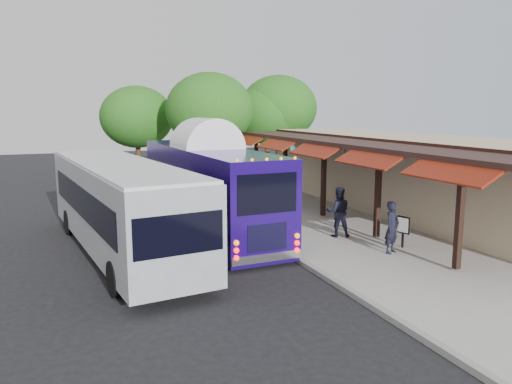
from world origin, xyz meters
name	(u,v)px	position (x,y,z in m)	size (l,w,h in m)	color
ground	(283,253)	(0.00, 0.00, 0.00)	(90.00, 90.00, 0.00)	black
sidewalk	(347,216)	(5.00, 4.00, 0.07)	(10.00, 40.00, 0.15)	#9E9B93
curb	(244,226)	(0.05, 4.00, 0.07)	(0.20, 40.00, 0.16)	gray
station_shelter	(410,174)	(8.38, 4.00, 1.85)	(8.15, 20.00, 3.60)	tan
coach_bus	(207,183)	(-1.45, 4.10, 1.93)	(2.88, 11.32, 3.59)	#1C085F
city_bus	(119,203)	(-5.10, 2.16, 1.72)	(3.97, 11.79, 3.11)	gray
ped_a	(392,227)	(3.15, -1.75, 1.02)	(0.63, 0.41, 1.73)	black
ped_b	(338,212)	(2.62, 0.79, 1.08)	(0.91, 0.71, 1.87)	black
ped_c	(285,203)	(1.55, 3.16, 1.08)	(1.09, 0.45, 1.86)	black
ped_d	(291,192)	(3.39, 6.50, 0.91)	(0.99, 0.57, 1.53)	black
sign_board	(403,227)	(3.90, -1.35, 0.89)	(0.18, 0.49, 1.09)	black
tree_left	(210,110)	(2.21, 16.06, 4.79)	(5.61, 5.61, 7.18)	#382314
tree_mid	(267,115)	(7.75, 19.75, 4.44)	(5.20, 5.20, 6.66)	#382314
tree_right	(278,108)	(8.69, 19.82, 4.93)	(5.77, 5.77, 7.39)	#382314
tree_far	(137,117)	(-1.71, 20.66, 4.31)	(5.05, 5.05, 6.47)	#382314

